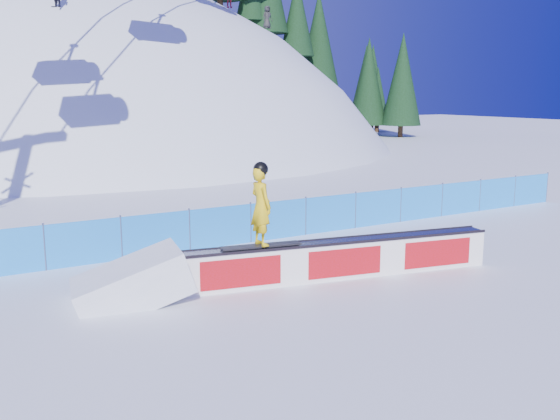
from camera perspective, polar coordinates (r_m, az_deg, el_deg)
ground at (r=17.35m, az=13.29°, el=-4.73°), size 160.00×160.00×0.00m
snow_hill at (r=59.66m, az=-17.34°, el=-11.93°), size 64.00×64.00×64.00m
treeline at (r=64.51m, az=4.94°, el=14.24°), size 23.40×13.11×20.00m
safety_fence at (r=20.59m, az=4.69°, el=-0.32°), size 22.05×0.05×1.30m
rail_box at (r=15.55m, az=5.55°, el=-4.47°), size 8.07×2.09×0.97m
snow_ramp at (r=14.36m, az=-13.31°, el=-8.02°), size 2.87×2.09×1.63m
snowboarder at (r=14.47m, az=-1.76°, el=0.43°), size 1.95×0.70×2.00m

